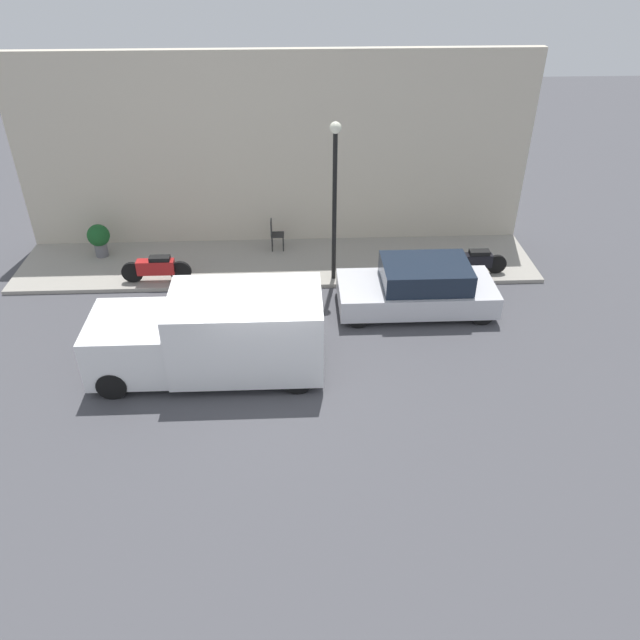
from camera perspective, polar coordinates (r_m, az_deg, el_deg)
name	(u,v)px	position (r m, az deg, el deg)	size (l,w,h in m)	color
ground_plane	(275,375)	(14.47, -4.13, -5.08)	(60.00, 60.00, 0.00)	#47474C
sidewalk	(278,263)	(18.97, -3.88, 5.25)	(2.95, 15.32, 0.12)	gray
building_facade	(275,153)	(19.34, -4.14, 15.01)	(0.30, 15.32, 5.82)	beige
parked_car	(419,288)	(16.68, 9.01, 2.94)	(1.84, 4.12, 1.35)	silver
delivery_van	(212,334)	(14.25, -9.89, -1.28)	(2.04, 5.20, 1.97)	white
motorcycle_black	(474,261)	(18.58, 13.88, 5.27)	(0.30, 1.96, 0.74)	black
motorcycle_red	(156,268)	(18.21, -14.73, 4.63)	(0.30, 1.96, 0.78)	#B21E1E
streetlamp	(335,185)	(16.79, 1.36, 12.27)	(0.31, 0.31, 4.47)	black
potted_plant	(99,238)	(20.08, -19.56, 7.11)	(0.67, 0.67, 1.01)	slate
cafe_chair	(275,233)	(19.43, -4.15, 7.95)	(0.40, 0.40, 0.95)	#262626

